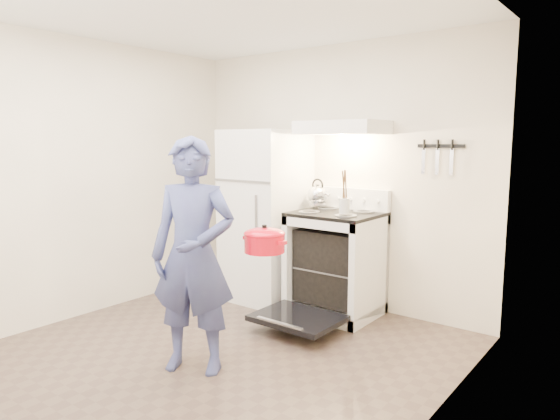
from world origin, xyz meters
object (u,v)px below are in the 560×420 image
(stove_body, at_px, (336,265))
(dutch_oven, at_px, (264,243))
(tea_kettle, at_px, (317,194))
(refrigerator, at_px, (266,216))
(person, at_px, (193,256))

(stove_body, distance_m, dutch_oven, 1.30)
(tea_kettle, bearing_deg, refrigerator, -162.16)
(refrigerator, xyz_separation_m, person, (0.63, -1.55, -0.04))
(refrigerator, distance_m, tea_kettle, 0.59)
(refrigerator, relative_size, stove_body, 1.85)
(tea_kettle, height_order, dutch_oven, tea_kettle)
(person, xyz_separation_m, dutch_oven, (0.34, 0.35, 0.07))
(refrigerator, height_order, dutch_oven, refrigerator)
(tea_kettle, xyz_separation_m, person, (0.12, -1.71, -0.28))
(refrigerator, height_order, stove_body, refrigerator)
(stove_body, xyz_separation_m, dutch_oven, (0.16, -1.22, 0.43))
(stove_body, bearing_deg, tea_kettle, 155.05)
(tea_kettle, bearing_deg, stove_body, -24.95)
(refrigerator, distance_m, dutch_oven, 1.54)
(person, height_order, dutch_oven, person)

